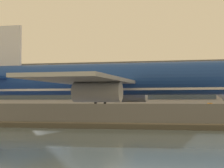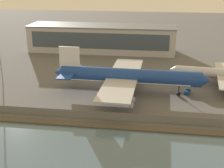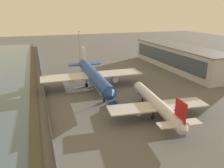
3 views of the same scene
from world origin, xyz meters
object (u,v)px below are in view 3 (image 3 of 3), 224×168
Objects in this scene: baggage_tug at (113,102)px; ops_van at (143,91)px; apron_light_mast_apron_west at (79,46)px; passenger_jet_silver at (157,104)px; cargo_jet_blue at (93,75)px.

ops_van reaches higher than baggage_tug.
apron_light_mast_apron_west reaches higher than ops_van.
passenger_jet_silver is 7.40× the size of ops_van.
apron_light_mast_apron_west is at bearing -173.71° from passenger_jet_silver.
cargo_jet_blue is 22.22m from baggage_tug.
baggage_tug is (21.44, 2.34, -5.38)m from cargo_jet_blue.
apron_light_mast_apron_west reaches higher than baggage_tug.
passenger_jet_silver is 18.02m from baggage_tug.
cargo_jet_blue is at bearing -159.96° from passenger_jet_silver.
passenger_jet_silver is at bearing -14.85° from ops_van.
baggage_tug is 17.37m from ops_van.
apron_light_mast_apron_west is (-70.63, 1.28, 11.70)m from baggage_tug.
ops_van is at bearing 51.05° from cargo_jet_blue.
passenger_jet_silver reaches higher than ops_van.
cargo_jet_blue is at bearing -128.95° from ops_van.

